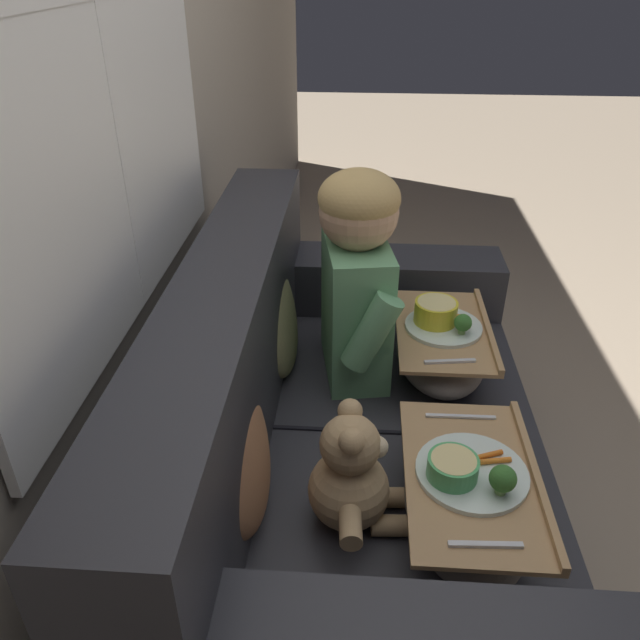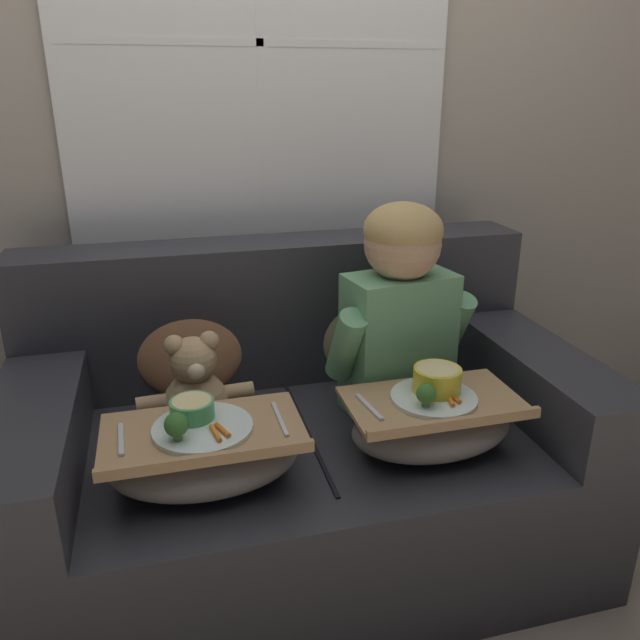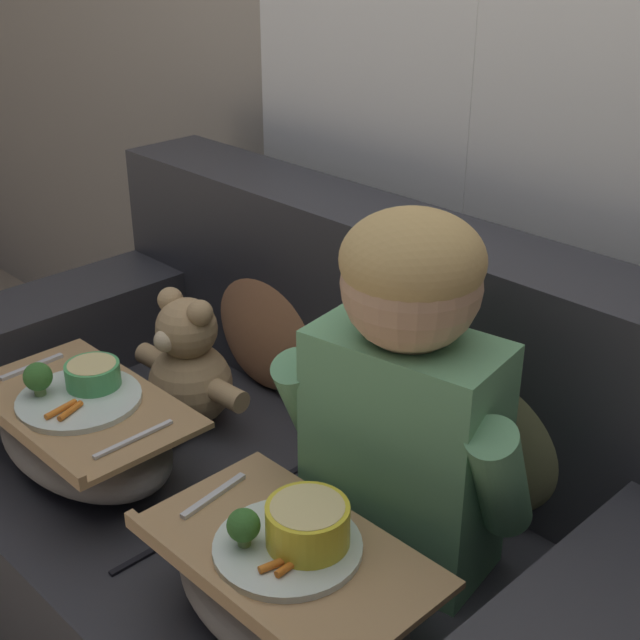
% 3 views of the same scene
% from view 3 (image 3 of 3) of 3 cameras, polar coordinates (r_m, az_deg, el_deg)
% --- Properties ---
extents(wall_back_with_window, '(8.00, 0.08, 2.60)m').
position_cam_3_polar(wall_back_with_window, '(1.92, 10.76, 19.36)').
color(wall_back_with_window, '#A89E8E').
rests_on(wall_back_with_window, ground_plane).
extents(couch, '(1.66, 0.95, 0.92)m').
position_cam_3_polar(couch, '(1.91, -1.64, -12.43)').
color(couch, '#2D2D33').
rests_on(couch, ground_plane).
extents(throw_pillow_behind_child, '(0.39, 0.19, 0.41)m').
position_cam_3_polar(throw_pillow_behind_child, '(1.71, 10.77, -5.71)').
color(throw_pillow_behind_child, '#898456').
rests_on(throw_pillow_behind_child, couch).
extents(throw_pillow_behind_teddy, '(0.37, 0.18, 0.38)m').
position_cam_3_polar(throw_pillow_behind_teddy, '(2.07, -2.97, 0.56)').
color(throw_pillow_behind_teddy, '#B2754C').
rests_on(throw_pillow_behind_teddy, couch).
extents(child_figure, '(0.47, 0.25, 0.64)m').
position_cam_3_polar(child_figure, '(1.46, 5.55, -3.87)').
color(child_figure, '#66A370').
rests_on(child_figure, couch).
extents(teddy_bear, '(0.33, 0.23, 0.31)m').
position_cam_3_polar(teddy_bear, '(1.96, -8.45, -3.14)').
color(teddy_bear, tan).
rests_on(teddy_bear, couch).
extents(lap_tray_child, '(0.47, 0.28, 0.24)m').
position_cam_3_polar(lap_tray_child, '(1.45, -2.01, -16.53)').
color(lap_tray_child, slate).
rests_on(lap_tray_child, child_figure).
extents(lap_tray_teddy, '(0.49, 0.29, 0.24)m').
position_cam_3_polar(lap_tray_teddy, '(1.86, -14.90, -6.95)').
color(lap_tray_teddy, slate).
rests_on(lap_tray_teddy, teddy_bear).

